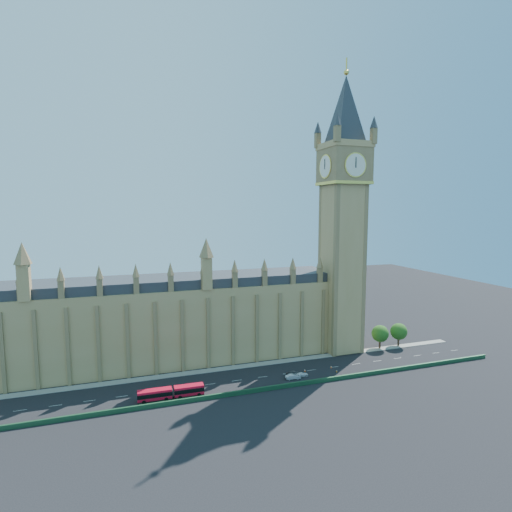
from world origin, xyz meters
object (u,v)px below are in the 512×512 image
object	(u,v)px
red_bus	(171,393)
car_silver	(293,377)
car_grey	(293,373)
car_white	(302,375)

from	to	relation	value
red_bus	car_silver	world-z (taller)	red_bus
red_bus	car_silver	bearing A→B (deg)	2.79
red_bus	car_silver	xyz separation A→B (m)	(35.45, 0.98, -0.81)
car_grey	car_silver	world-z (taller)	car_grey
red_bus	car_grey	world-z (taller)	red_bus
car_silver	car_white	size ratio (longest dim) A/B	1.07
red_bus	car_white	world-z (taller)	red_bus
car_silver	car_white	bearing A→B (deg)	-70.72
red_bus	car_white	distance (m)	38.69
car_grey	red_bus	bearing A→B (deg)	91.10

